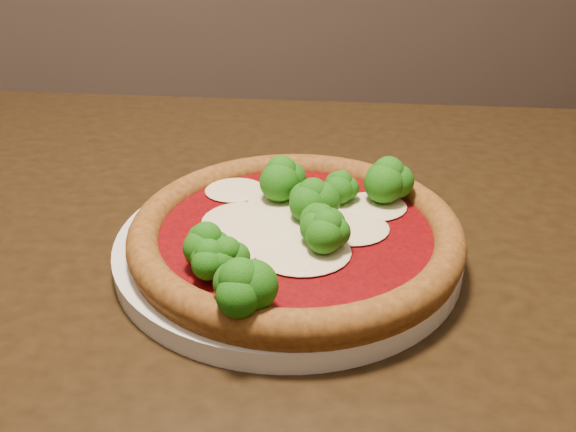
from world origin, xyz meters
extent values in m
cube|color=black|center=(0.22, 0.13, 0.73)|extent=(1.24, 1.11, 0.04)
cylinder|color=black|center=(0.78, 0.39, 0.35)|extent=(0.06, 0.06, 0.71)
cylinder|color=silver|center=(0.29, 0.14, 0.76)|extent=(0.30, 0.30, 0.02)
cylinder|color=brown|center=(0.29, 0.13, 0.77)|extent=(0.28, 0.28, 0.01)
torus|color=brown|center=(0.29, 0.13, 0.78)|extent=(0.28, 0.28, 0.03)
cylinder|color=#710509|center=(0.29, 0.13, 0.78)|extent=(0.23, 0.23, 0.00)
ellipsoid|color=#F2E6C0|center=(0.32, 0.17, 0.78)|extent=(0.07, 0.06, 0.01)
ellipsoid|color=#F2E6C0|center=(0.25, 0.21, 0.78)|extent=(0.06, 0.05, 0.00)
ellipsoid|color=#F2E6C0|center=(0.37, 0.16, 0.78)|extent=(0.06, 0.06, 0.00)
ellipsoid|color=#F2E6C0|center=(0.29, 0.09, 0.78)|extent=(0.08, 0.07, 0.01)
ellipsoid|color=#F2E6C0|center=(0.25, 0.15, 0.78)|extent=(0.07, 0.07, 0.01)
ellipsoid|color=#F2E6C0|center=(0.23, 0.10, 0.78)|extent=(0.06, 0.05, 0.00)
ellipsoid|color=#F2E6C0|center=(0.29, 0.13, 0.78)|extent=(0.10, 0.09, 0.01)
ellipsoid|color=#F2E6C0|center=(0.29, 0.18, 0.78)|extent=(0.07, 0.06, 0.01)
ellipsoid|color=#F2E6C0|center=(0.34, 0.12, 0.78)|extent=(0.06, 0.06, 0.01)
ellipsoid|color=#258515|center=(0.31, 0.09, 0.80)|extent=(0.04, 0.04, 0.04)
ellipsoid|color=#258515|center=(0.31, 0.10, 0.80)|extent=(0.04, 0.04, 0.03)
ellipsoid|color=#258515|center=(0.29, 0.19, 0.81)|extent=(0.05, 0.05, 0.04)
ellipsoid|color=#258515|center=(0.34, 0.17, 0.80)|extent=(0.04, 0.04, 0.03)
ellipsoid|color=#258515|center=(0.24, 0.02, 0.81)|extent=(0.05, 0.05, 0.04)
ellipsoid|color=#258515|center=(0.23, 0.07, 0.80)|extent=(0.04, 0.04, 0.03)
ellipsoid|color=#258515|center=(0.22, 0.09, 0.80)|extent=(0.04, 0.04, 0.04)
ellipsoid|color=#258515|center=(0.31, 0.14, 0.81)|extent=(0.05, 0.05, 0.04)
ellipsoid|color=#258515|center=(0.38, 0.17, 0.81)|extent=(0.05, 0.05, 0.04)
ellipsoid|color=#258515|center=(0.22, 0.07, 0.80)|extent=(0.04, 0.04, 0.03)
camera|label=1|loc=(0.21, -0.33, 1.06)|focal=40.00mm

